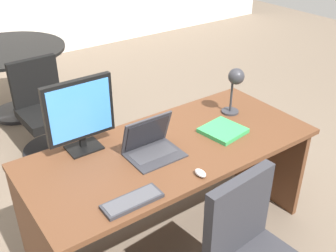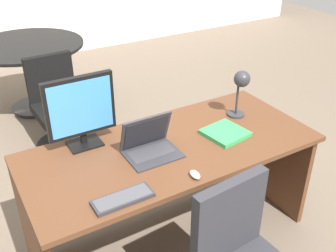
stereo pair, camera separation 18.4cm
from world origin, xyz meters
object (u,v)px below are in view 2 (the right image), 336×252
Objects in this scene: laptop at (149,141)px; mouse at (195,175)px; desk at (167,171)px; monitor at (81,109)px; book at (225,133)px; meeting_table at (29,60)px; meeting_chair_near at (60,112)px; desk_lamp at (241,85)px; keyboard at (123,199)px.

laptop reaches higher than mouse.
monitor is at bearing 152.95° from desk.
book is at bearing -23.14° from monitor.
desk reaches higher than meeting_table.
monitor is 2.23m from meeting_table.
mouse is 1.97m from meeting_chair_near.
monitor is at bearing 169.36° from desk_lamp.
desk_lamp reaches higher than meeting_table.
desk is at bearing -80.20° from meeting_chair_near.
desk_lamp reaches higher than book.
monitor is at bearing -94.01° from meeting_table.
laptop reaches higher than meeting_table.
keyboard is (-0.32, -0.33, -0.06)m from laptop.
desk is at bearing -176.66° from desk_lamp.
laptop is 1.13× the size of book.
meeting_chair_near is (0.03, -0.89, -0.23)m from meeting_table.
meeting_table is 1.39× the size of meeting_chair_near.
desk is 5.77× the size of laptop.
monitor reaches higher than keyboard.
keyboard is 1.12× the size of book.
monitor reaches higher than desk.
laptop is at bearing 104.89° from mouse.
meeting_table is at bearing 104.61° from book.
mouse is (0.09, -0.35, -0.05)m from laptop.
mouse is at bearing -83.70° from meeting_chair_near.
keyboard is 0.92× the size of desk_lamp.
book reaches higher than meeting_table.
monitor reaches higher than mouse.
desk_lamp is 0.36m from book.
meeting_table is at bearing 92.20° from meeting_chair_near.
meeting_chair_near is at bearing -87.80° from meeting_table.
desk_lamp reaches higher than mouse.
laptop is 0.76m from desk_lamp.
laptop is 0.52m from book.
book is at bearing 16.61° from keyboard.
monitor is 0.53× the size of meeting_chair_near.
meeting_table is (-0.30, 2.41, 0.03)m from desk.
book is at bearing -69.13° from meeting_chair_near.
desk is 22.69× the size of mouse.
meeting_chair_near is at bearing 83.78° from keyboard.
book is at bearing -17.95° from desk.
monitor is 0.91m from book.
desk_lamp is 2.58m from meeting_table.
meeting_table is at bearing 97.02° from desk.
laptop reaches higher than book.
meeting_chair_near reaches higher than keyboard.
meeting_table is at bearing 110.47° from desk_lamp.
monitor is 1.47m from meeting_chair_near.
keyboard is at bearing -96.22° from meeting_chair_near.
meeting_chair_near reaches higher than book.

